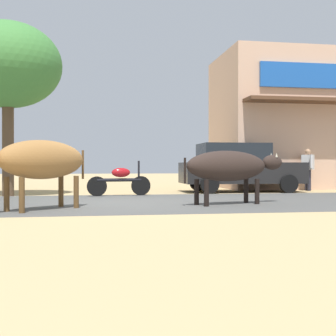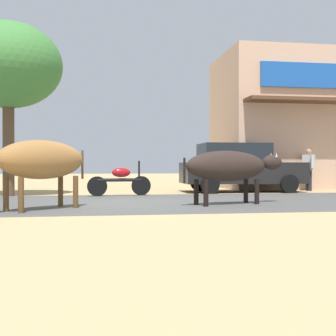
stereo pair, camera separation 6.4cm
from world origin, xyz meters
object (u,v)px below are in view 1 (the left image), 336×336
at_px(parked_motorcycle, 120,180).
at_px(pedestrian_by_shop, 308,166).
at_px(cow_near_brown, 40,160).
at_px(parked_hatchback_car, 239,167).
at_px(cow_far_dark, 230,166).
at_px(roadside_tree, 8,66).

distance_m(parked_motorcycle, pedestrian_by_shop, 7.00).
bearing_deg(parked_motorcycle, cow_near_brown, -114.34).
xyz_separation_m(parked_hatchback_car, pedestrian_by_shop, (2.67, 0.34, 0.02)).
relative_size(parked_hatchback_car, cow_far_dark, 1.54).
distance_m(parked_motorcycle, cow_far_dark, 4.19).
bearing_deg(cow_far_dark, pedestrian_by_shop, 49.10).
height_order(parked_hatchback_car, pedestrian_by_shop, parked_hatchback_car).
relative_size(roadside_tree, parked_hatchback_car, 1.25).
bearing_deg(pedestrian_by_shop, cow_far_dark, -130.90).
bearing_deg(roadside_tree, pedestrian_by_shop, 7.04).
height_order(parked_hatchback_car, cow_near_brown, parked_hatchback_car).
height_order(cow_near_brown, cow_far_dark, cow_near_brown).
xyz_separation_m(parked_motorcycle, pedestrian_by_shop, (6.78, 1.69, 0.40)).
distance_m(parked_hatchback_car, cow_far_dark, 5.16).
bearing_deg(parked_motorcycle, parked_hatchback_car, 18.24).
bearing_deg(roadside_tree, cow_far_dark, -35.19).
distance_m(roadside_tree, cow_near_brown, 5.55).
bearing_deg(parked_hatchback_car, pedestrian_by_shop, 7.18).
bearing_deg(cow_far_dark, cow_near_brown, -171.20).
relative_size(roadside_tree, cow_near_brown, 2.29).
xyz_separation_m(roadside_tree, cow_near_brown, (1.40, -4.57, -2.82)).
bearing_deg(cow_near_brown, parked_hatchback_car, 42.50).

